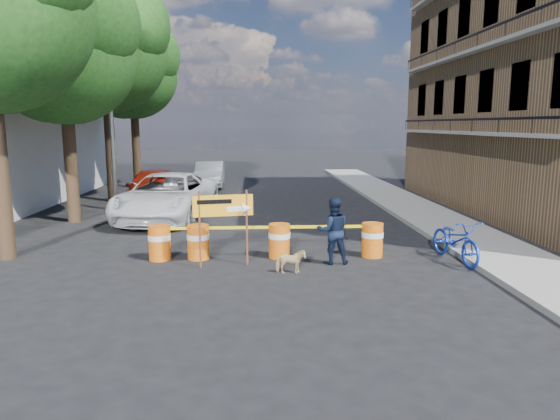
{
  "coord_description": "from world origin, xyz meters",
  "views": [
    {
      "loc": [
        -0.34,
        -11.02,
        3.46
      ],
      "look_at": [
        0.33,
        1.58,
        1.3
      ],
      "focal_mm": 32.0,
      "sensor_mm": 36.0,
      "label": 1
    }
  ],
  "objects": [
    {
      "name": "sidewalk_east",
      "position": [
        6.2,
        6.0,
        0.07
      ],
      "size": [
        2.4,
        40.0,
        0.15
      ],
      "primitive_type": "cube",
      "color": "gray",
      "rests_on": "ground"
    },
    {
      "name": "barrel_mid_left",
      "position": [
        -1.8,
        1.72,
        0.47
      ],
      "size": [
        0.58,
        0.58,
        0.9
      ],
      "color": "#C5540B",
      "rests_on": "ground"
    },
    {
      "name": "barrel_mid_right",
      "position": [
        0.32,
        1.74,
        0.47
      ],
      "size": [
        0.58,
        0.58,
        0.9
      ],
      "color": "#C5540B",
      "rests_on": "ground"
    },
    {
      "name": "sedan_silver",
      "position": [
        -2.8,
        16.92,
        0.71
      ],
      "size": [
        1.61,
        4.35,
        1.42
      ],
      "primitive_type": "imported",
      "rotation": [
        0.0,
        0.0,
        0.02
      ],
      "color": "silver",
      "rests_on": "ground"
    },
    {
      "name": "tree_far",
      "position": [
        -6.74,
        17.0,
        6.22
      ],
      "size": [
        5.04,
        4.8,
        8.84
      ],
      "color": "#332316",
      "rests_on": "ground"
    },
    {
      "name": "detour_sign",
      "position": [
        -0.9,
        1.01,
        1.39
      ],
      "size": [
        1.45,
        0.4,
        1.89
      ],
      "rotation": [
        0.0,
        0.0,
        0.19
      ],
      "color": "#592D19",
      "rests_on": "ground"
    },
    {
      "name": "pedestrian",
      "position": [
        1.63,
        1.1,
        0.84
      ],
      "size": [
        0.84,
        0.67,
        1.68
      ],
      "primitive_type": "imported",
      "rotation": [
        0.0,
        0.0,
        3.18
      ],
      "color": "black",
      "rests_on": "ground"
    },
    {
      "name": "tree_mid_a",
      "position": [
        -6.74,
        7.0,
        6.01
      ],
      "size": [
        5.25,
        5.0,
        8.68
      ],
      "color": "#332316",
      "rests_on": "ground"
    },
    {
      "name": "barrel_far_left",
      "position": [
        -2.79,
        1.68,
        0.47
      ],
      "size": [
        0.58,
        0.58,
        0.9
      ],
      "color": "#C5540B",
      "rests_on": "ground"
    },
    {
      "name": "streetlamp",
      "position": [
        -5.93,
        9.5,
        4.38
      ],
      "size": [
        1.25,
        0.18,
        8.0
      ],
      "color": "gray",
      "rests_on": "ground"
    },
    {
      "name": "bicycle",
      "position": [
        4.8,
        1.13,
        1.06
      ],
      "size": [
        0.9,
        1.21,
        2.12
      ],
      "primitive_type": "imported",
      "rotation": [
        0.0,
        0.0,
        0.16
      ],
      "color": "#1638B8",
      "rests_on": "ground"
    },
    {
      "name": "sedan_red",
      "position": [
        -4.55,
        9.88,
        0.84
      ],
      "size": [
        2.31,
        5.04,
        1.68
      ],
      "primitive_type": "imported",
      "rotation": [
        0.0,
        0.0,
        0.07
      ],
      "color": "maroon",
      "rests_on": "ground"
    },
    {
      "name": "suv_white",
      "position": [
        -3.55,
        7.45,
        0.84
      ],
      "size": [
        3.55,
        6.36,
        1.68
      ],
      "primitive_type": "imported",
      "rotation": [
        0.0,
        0.0,
        -0.13
      ],
      "color": "silver",
      "rests_on": "ground"
    },
    {
      "name": "dog",
      "position": [
        0.51,
        0.27,
        0.29
      ],
      "size": [
        0.7,
        0.33,
        0.59
      ],
      "primitive_type": "imported",
      "rotation": [
        0.0,
        0.0,
        1.58
      ],
      "color": "#DCC07E",
      "rests_on": "ground"
    },
    {
      "name": "ground",
      "position": [
        0.0,
        0.0,
        0.0
      ],
      "size": [
        120.0,
        120.0,
        0.0
      ],
      "primitive_type": "plane",
      "color": "black",
      "rests_on": "ground"
    },
    {
      "name": "tree_mid_b",
      "position": [
        -6.73,
        12.0,
        6.71
      ],
      "size": [
        5.67,
        5.4,
        9.62
      ],
      "color": "#332316",
      "rests_on": "ground"
    },
    {
      "name": "barrel_far_right",
      "position": [
        2.79,
        1.71,
        0.47
      ],
      "size": [
        0.58,
        0.58,
        0.9
      ],
      "color": "#C5540B",
      "rests_on": "ground"
    }
  ]
}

